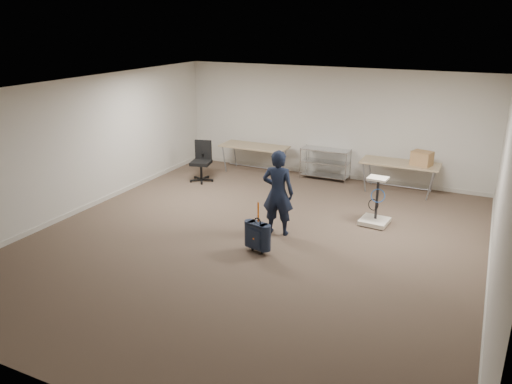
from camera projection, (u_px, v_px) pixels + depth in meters
The scene contains 10 objects.
ground at pixel (254, 240), 9.32m from camera, with size 9.00×9.00×0.00m, color #49392C.
room_shell at pixel (283, 213), 10.48m from camera, with size 8.00×9.00×9.00m.
folding_table_left at pixel (254, 148), 13.24m from camera, with size 1.80×0.75×0.73m.
folding_table_right at pixel (400, 165), 11.69m from camera, with size 1.80×0.75×0.73m.
wire_shelf at pixel (325, 162), 12.76m from camera, with size 1.22×0.47×0.80m.
person at pixel (278, 193), 9.36m from camera, with size 0.60×0.40×1.65m, color black.
suitcase at pixel (258, 236), 8.74m from camera, with size 0.38×0.27×0.94m.
office_chair at pixel (202, 169), 12.66m from camera, with size 0.61×0.61×1.01m.
equipment_cart at pixel (375, 212), 9.96m from camera, with size 0.58×0.58×0.99m.
cardboard_box at pixel (422, 158), 11.41m from camera, with size 0.44×0.33×0.33m, color #956645.
Camera 1 is at (3.70, -7.66, 3.92)m, focal length 35.00 mm.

